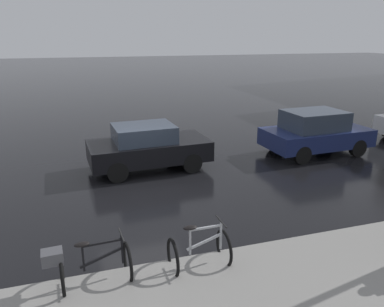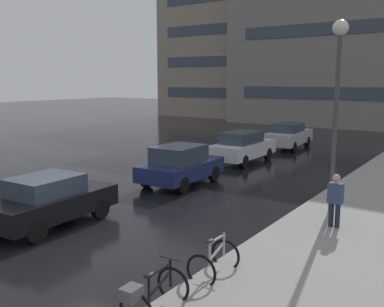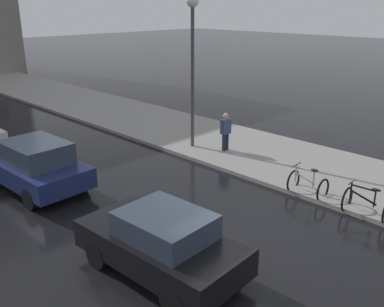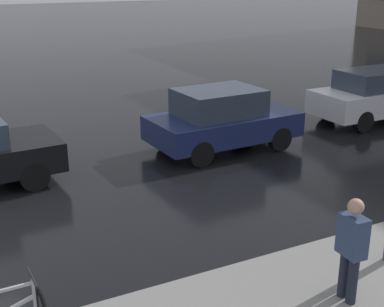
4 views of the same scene
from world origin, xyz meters
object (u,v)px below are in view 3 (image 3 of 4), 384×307
(car_navy, at_px, (36,165))
(streetlamp, at_px, (192,44))
(bicycle_nearest, at_px, (373,203))
(car_black, at_px, (162,242))
(pedestrian, at_px, (226,131))
(bicycle_second, at_px, (308,184))

(car_navy, xyz_separation_m, streetlamp, (6.37, -0.68, 3.41))
(bicycle_nearest, distance_m, car_black, 6.18)
(car_navy, height_order, pedestrian, pedestrian)
(pedestrian, xyz_separation_m, streetlamp, (-0.51, 1.33, 3.29))
(bicycle_second, xyz_separation_m, streetlamp, (0.73, 5.74, 3.83))
(bicycle_nearest, height_order, bicycle_second, bicycle_second)
(bicycle_second, relative_size, streetlamp, 0.18)
(bicycle_second, height_order, car_navy, car_navy)
(bicycle_nearest, xyz_separation_m, streetlamp, (0.78, 7.78, 3.74))
(pedestrian, bearing_deg, streetlamp, 111.00)
(bicycle_second, distance_m, car_navy, 8.56)
(streetlamp, bearing_deg, bicycle_second, -97.26)
(bicycle_nearest, bearing_deg, car_black, 159.03)
(car_navy, bearing_deg, car_black, -91.69)
(bicycle_nearest, distance_m, car_navy, 10.14)
(streetlamp, bearing_deg, car_black, -139.64)
(bicycle_nearest, bearing_deg, streetlamp, 84.24)
(bicycle_second, height_order, car_black, car_black)
(bicycle_second, distance_m, pedestrian, 4.62)
(streetlamp, bearing_deg, pedestrian, -69.00)
(bicycle_second, distance_m, car_black, 5.83)
(car_black, distance_m, streetlamp, 9.27)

